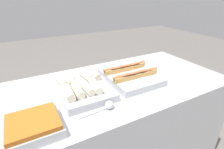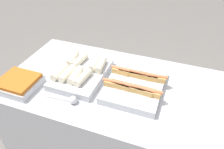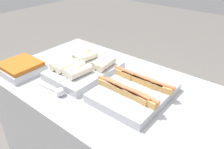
{
  "view_description": "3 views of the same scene",
  "coord_description": "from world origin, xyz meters",
  "px_view_note": "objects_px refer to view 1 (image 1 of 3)",
  "views": [
    {
      "loc": [
        -0.63,
        -1.02,
        1.57
      ],
      "look_at": [
        -0.07,
        0.0,
        1.02
      ],
      "focal_mm": 28.0,
      "sensor_mm": 36.0,
      "label": 1
    },
    {
      "loc": [
        0.33,
        -1.1,
        1.91
      ],
      "look_at": [
        -0.07,
        0.0,
        1.02
      ],
      "focal_mm": 35.0,
      "sensor_mm": 36.0,
      "label": 2
    },
    {
      "loc": [
        0.62,
        -0.86,
        1.67
      ],
      "look_at": [
        -0.07,
        0.0,
        1.02
      ],
      "focal_mm": 35.0,
      "sensor_mm": 36.0,
      "label": 3
    }
  ],
  "objects_px": {
    "tray_wraps": "(82,87)",
    "tray_side_front": "(34,126)",
    "serving_spoon_near": "(107,106)",
    "tray_hotdogs": "(130,75)"
  },
  "relations": [
    {
      "from": "tray_hotdogs",
      "to": "tray_side_front",
      "type": "bearing_deg",
      "value": -160.98
    },
    {
      "from": "tray_wraps",
      "to": "tray_side_front",
      "type": "height_order",
      "value": "tray_wraps"
    },
    {
      "from": "tray_side_front",
      "to": "serving_spoon_near",
      "type": "height_order",
      "value": "tray_side_front"
    },
    {
      "from": "tray_side_front",
      "to": "serving_spoon_near",
      "type": "distance_m",
      "value": 0.4
    },
    {
      "from": "tray_side_front",
      "to": "serving_spoon_near",
      "type": "bearing_deg",
      "value": -1.16
    },
    {
      "from": "serving_spoon_near",
      "to": "tray_side_front",
      "type": "bearing_deg",
      "value": 178.84
    },
    {
      "from": "serving_spoon_near",
      "to": "tray_hotdogs",
      "type": "bearing_deg",
      "value": 38.04
    },
    {
      "from": "tray_hotdogs",
      "to": "tray_side_front",
      "type": "xyz_separation_m",
      "value": [
        -0.74,
        -0.25,
        -0.0
      ]
    },
    {
      "from": "tray_hotdogs",
      "to": "tray_wraps",
      "type": "height_order",
      "value": "tray_wraps"
    },
    {
      "from": "tray_side_front",
      "to": "tray_hotdogs",
      "type": "bearing_deg",
      "value": 19.02
    }
  ]
}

